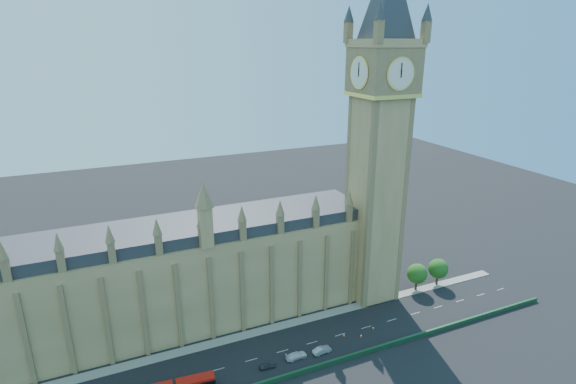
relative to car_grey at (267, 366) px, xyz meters
name	(u,v)px	position (x,y,z in m)	size (l,w,h in m)	color
ground	(267,355)	(1.54, 4.08, -0.65)	(400.00, 400.00, 0.00)	black
palace_westminster	(142,283)	(-23.46, 26.08, 13.22)	(120.00, 20.00, 28.00)	#A0814D
elizabeth_tower	(381,110)	(39.54, 18.07, 53.91)	(20.59, 20.59, 105.00)	#A0814D
bridge_parapet	(282,378)	(1.54, -4.92, -0.05)	(160.00, 0.60, 1.20)	#1E4C2D
kerb_north	(254,333)	(1.54, 13.58, -0.57)	(160.00, 3.00, 0.16)	gray
tree_east_near	(418,273)	(53.76, 14.16, 5.00)	(6.00, 6.00, 8.50)	#382619
tree_east_far	(439,268)	(61.76, 14.16, 5.00)	(6.00, 6.00, 8.50)	#382619
car_grey	(267,366)	(0.00, 0.00, 0.00)	(1.53, 3.80, 1.29)	#3B3E42
car_silver	(322,350)	(14.05, -0.33, 0.14)	(1.66, 4.75, 1.57)	#9B9EA2
car_white	(296,356)	(7.54, 0.37, 0.11)	(2.11, 5.19, 1.51)	white
cone_a	(373,328)	(30.68, 2.66, -0.28)	(0.59, 0.59, 0.73)	black
cone_b	(325,346)	(15.54, 1.15, -0.28)	(0.55, 0.55, 0.74)	black
cone_c	(344,336)	(22.06, 2.96, -0.28)	(0.55, 0.55, 0.74)	black
cone_d	(361,336)	(25.95, 1.07, -0.25)	(0.54, 0.54, 0.80)	black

